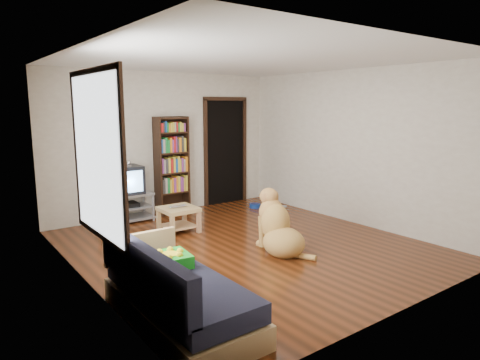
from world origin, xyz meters
TOP-DOWN VIEW (x-y plane):
  - ground at (0.00, 0.00)m, footprint 5.00×5.00m
  - ceiling at (0.00, 0.00)m, footprint 5.00×5.00m
  - wall_back at (0.00, 2.50)m, footprint 4.50×0.00m
  - wall_front at (0.00, -2.50)m, footprint 4.50×0.00m
  - wall_left at (-2.25, 0.00)m, footprint 0.00×5.00m
  - wall_right at (2.25, 0.00)m, footprint 0.00×5.00m
  - green_cushion at (-1.75, -1.06)m, footprint 0.41×0.41m
  - laptop at (-0.45, 1.16)m, footprint 0.30×0.21m
  - dog_bowl at (1.56, 1.75)m, footprint 0.22×0.22m
  - grey_rag at (1.86, 1.50)m, footprint 0.47×0.41m
  - window at (-2.23, -0.50)m, footprint 0.03×1.46m
  - doorway at (1.35, 2.48)m, footprint 1.03×0.05m
  - tv_stand at (-0.90, 2.25)m, footprint 0.90×0.45m
  - crt_tv at (-0.90, 2.27)m, footprint 0.55×0.52m
  - bookshelf at (0.05, 2.34)m, footprint 0.60×0.30m
  - sofa at (-1.87, -1.38)m, footprint 0.80×1.80m
  - coffee_table at (-0.45, 1.19)m, footprint 0.55×0.55m
  - dog at (0.20, -0.46)m, footprint 0.64×1.09m

SIDE VIEW (x-z plane):
  - ground at x=0.00m, z-range 0.00..0.00m
  - grey_rag at x=1.86m, z-range 0.00..0.03m
  - dog_bowl at x=1.56m, z-range 0.00..0.08m
  - sofa at x=-1.87m, z-range -0.14..0.66m
  - tv_stand at x=-0.90m, z-range 0.02..0.52m
  - coffee_table at x=-0.45m, z-range 0.08..0.48m
  - dog at x=0.20m, z-range -0.12..0.77m
  - laptop at x=-0.45m, z-range 0.40..0.42m
  - green_cushion at x=-1.75m, z-range 0.42..0.54m
  - crt_tv at x=-0.90m, z-range 0.45..1.03m
  - bookshelf at x=0.05m, z-range 0.10..1.90m
  - doorway at x=1.35m, z-range 0.03..2.21m
  - wall_back at x=0.00m, z-range -0.95..3.55m
  - wall_front at x=0.00m, z-range -0.95..3.55m
  - wall_left at x=-2.25m, z-range -1.20..3.80m
  - wall_right at x=2.25m, z-range -1.20..3.80m
  - window at x=-2.23m, z-range 0.65..2.35m
  - ceiling at x=0.00m, z-range 2.60..2.60m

